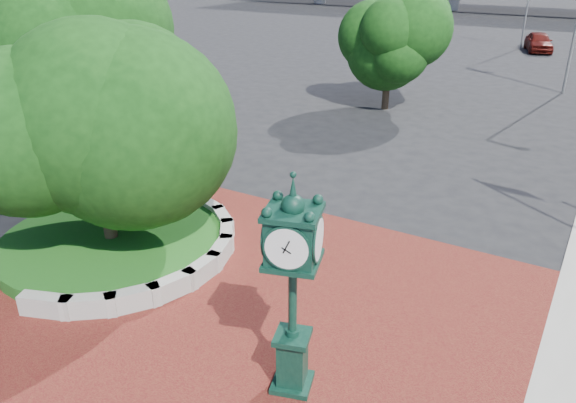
{
  "coord_description": "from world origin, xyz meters",
  "views": [
    {
      "loc": [
        6.25,
        -9.39,
        7.74
      ],
      "look_at": [
        -0.17,
        1.5,
        1.99
      ],
      "focal_mm": 35.0,
      "sensor_mm": 36.0,
      "label": 1
    }
  ],
  "objects": [
    {
      "name": "ground",
      "position": [
        0.0,
        0.0,
        0.0
      ],
      "size": [
        200.0,
        200.0,
        0.0
      ],
      "primitive_type": "plane",
      "color": "black",
      "rests_on": "ground"
    },
    {
      "name": "plaza",
      "position": [
        0.0,
        -1.0,
        0.02
      ],
      "size": [
        12.0,
        12.0,
        0.04
      ],
      "primitive_type": "cube",
      "color": "maroon",
      "rests_on": "ground"
    },
    {
      "name": "planter_wall",
      "position": [
        -2.71,
        -0.0,
        0.27
      ],
      "size": [
        2.96,
        6.77,
        0.54
      ],
      "color": "#9E9B93",
      "rests_on": "ground"
    },
    {
      "name": "grass_bed",
      "position": [
        -5.0,
        0.0,
        0.2
      ],
      "size": [
        6.1,
        6.1,
        0.4
      ],
      "primitive_type": "cylinder",
      "color": "#194E16",
      "rests_on": "ground"
    },
    {
      "name": "tree_planter",
      "position": [
        -5.0,
        0.0,
        3.72
      ],
      "size": [
        5.2,
        5.2,
        6.33
      ],
      "color": "#38281C",
      "rests_on": "ground"
    },
    {
      "name": "tree_northwest",
      "position": [
        -13.0,
        5.0,
        4.12
      ],
      "size": [
        5.6,
        5.6,
        6.93
      ],
      "color": "#38281C",
      "rests_on": "ground"
    },
    {
      "name": "tree_street",
      "position": [
        -4.0,
        18.0,
        3.24
      ],
      "size": [
        4.4,
        4.4,
        5.45
      ],
      "color": "#38281C",
      "rests_on": "ground"
    },
    {
      "name": "post_clock",
      "position": [
        2.06,
        -2.12,
        2.41
      ],
      "size": [
        1.09,
        1.09,
        4.38
      ],
      "color": "black",
      "rests_on": "ground"
    },
    {
      "name": "parked_car",
      "position": [
        0.08,
        40.95,
        0.76
      ],
      "size": [
        3.01,
        4.79,
        1.52
      ],
      "primitive_type": "imported",
      "rotation": [
        0.0,
        0.0,
        0.29
      ],
      "color": "#4E0F0B",
      "rests_on": "ground"
    }
  ]
}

